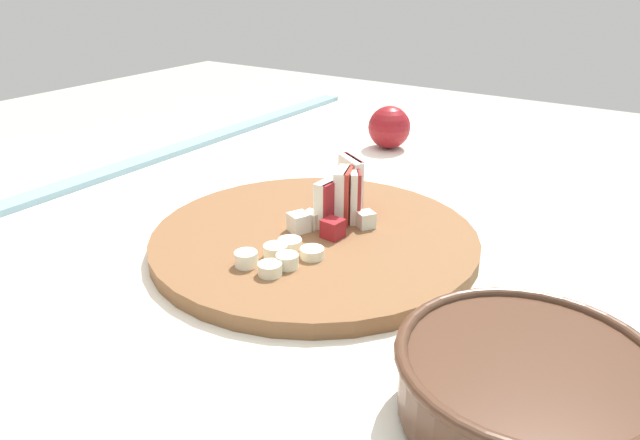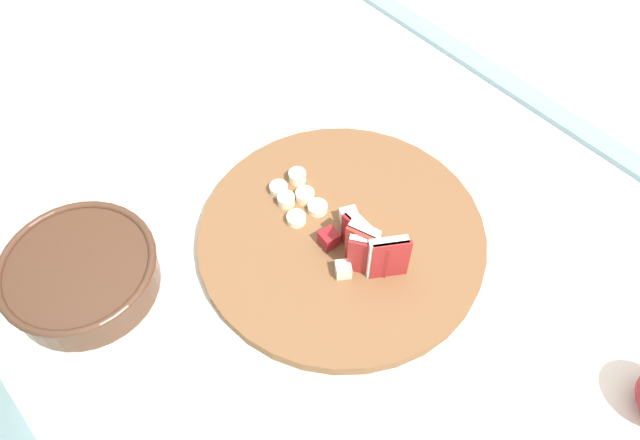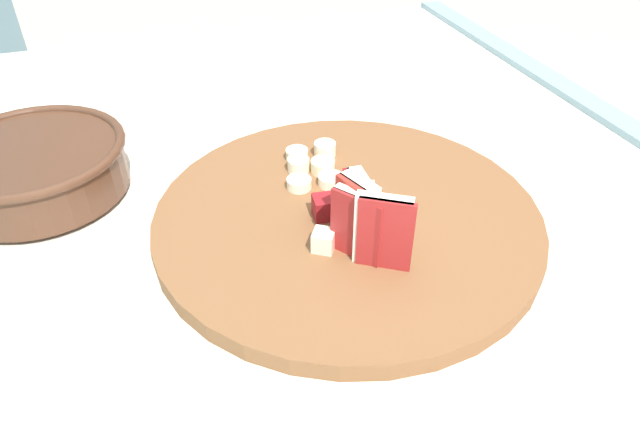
# 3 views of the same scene
# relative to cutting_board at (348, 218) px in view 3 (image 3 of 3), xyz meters

# --- Properties ---
(cutting_board) EXTENTS (0.37, 0.37, 0.02)m
(cutting_board) POSITION_rel_cutting_board_xyz_m (0.00, 0.00, 0.00)
(cutting_board) COLOR brown
(cutting_board) RESTS_ON tiled_countertop
(apple_wedge_fan) EXTENTS (0.09, 0.06, 0.07)m
(apple_wedge_fan) POSITION_rel_cutting_board_xyz_m (-0.06, 0.01, 0.04)
(apple_wedge_fan) COLOR maroon
(apple_wedge_fan) RESTS_ON cutting_board
(apple_dice_pile) EXTENTS (0.08, 0.09, 0.02)m
(apple_dice_pile) POSITION_rel_cutting_board_xyz_m (-0.02, 0.01, 0.02)
(apple_dice_pile) COLOR #EFE5CC
(apple_dice_pile) RESTS_ON cutting_board
(banana_slice_rows) EXTENTS (0.08, 0.07, 0.02)m
(banana_slice_rows) POSITION_rel_cutting_board_xyz_m (0.08, 0.01, 0.02)
(banana_slice_rows) COLOR white
(banana_slice_rows) RESTS_ON cutting_board
(ceramic_bowl) EXTENTS (0.19, 0.19, 0.06)m
(ceramic_bowl) POSITION_rel_cutting_board_xyz_m (0.15, 0.29, 0.02)
(ceramic_bowl) COLOR #4C2D1E
(ceramic_bowl) RESTS_ON tiled_countertop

